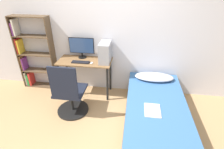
% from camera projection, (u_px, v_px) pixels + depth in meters
% --- Properties ---
extents(ground_plane, '(14.00, 14.00, 0.00)m').
position_uv_depth(ground_plane, '(94.00, 142.00, 2.72)').
color(ground_plane, tan).
extents(wall_back, '(8.00, 0.05, 2.50)m').
position_uv_depth(wall_back, '(109.00, 34.00, 3.46)').
color(wall_back, silver).
rests_on(wall_back, ground_plane).
extents(desk, '(1.08, 0.51, 0.77)m').
position_uv_depth(desk, '(85.00, 67.00, 3.58)').
color(desk, brown).
rests_on(desk, ground_plane).
extents(bookshelf, '(0.79, 0.22, 1.60)m').
position_uv_depth(bookshelf, '(31.00, 56.00, 3.80)').
color(bookshelf, brown).
rests_on(bookshelf, ground_plane).
extents(office_chair, '(0.59, 0.59, 1.05)m').
position_uv_depth(office_chair, '(70.00, 96.00, 3.11)').
color(office_chair, black).
rests_on(office_chair, ground_plane).
extents(bed, '(1.00, 2.02, 0.46)m').
position_uv_depth(bed, '(155.00, 113.00, 2.95)').
color(bed, '#4C3D2D').
rests_on(bed, ground_plane).
extents(pillow, '(0.76, 0.36, 0.11)m').
position_uv_depth(pillow, '(154.00, 77.00, 3.46)').
color(pillow, '#B2B7C6').
rests_on(pillow, bed).
extents(magazine, '(0.24, 0.32, 0.01)m').
position_uv_depth(magazine, '(152.00, 110.00, 2.66)').
color(magazine, silver).
rests_on(magazine, bed).
extents(monitor, '(0.52, 0.17, 0.42)m').
position_uv_depth(monitor, '(82.00, 47.00, 3.54)').
color(monitor, black).
rests_on(monitor, desk).
extents(keyboard, '(0.35, 0.11, 0.02)m').
position_uv_depth(keyboard, '(81.00, 62.00, 3.42)').
color(keyboard, black).
rests_on(keyboard, desk).
extents(pc_tower, '(0.21, 0.41, 0.39)m').
position_uv_depth(pc_tower, '(105.00, 52.00, 3.39)').
color(pc_tower, '#99999E').
rests_on(pc_tower, desk).
extents(mouse, '(0.06, 0.09, 0.02)m').
position_uv_depth(mouse, '(92.00, 63.00, 3.40)').
color(mouse, silver).
rests_on(mouse, desk).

